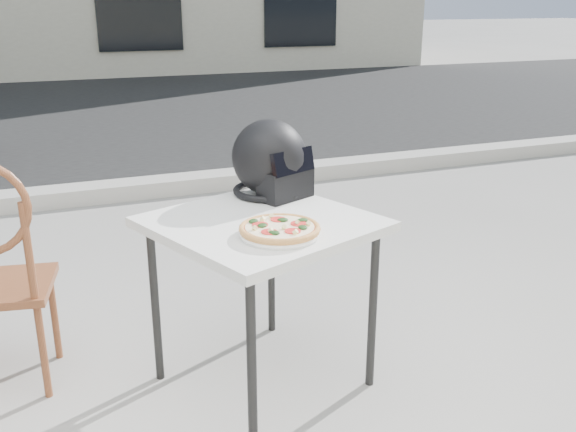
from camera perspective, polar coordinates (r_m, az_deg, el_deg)
name	(u,v)px	position (r m, az deg, el deg)	size (l,w,h in m)	color
street_asphalt	(65,115)	(8.96, -19.25, 8.44)	(30.00, 8.00, 0.00)	black
curb	(96,193)	(5.05, -16.71, 2.00)	(30.00, 0.25, 0.12)	#A4A199
cafe_table_main	(262,235)	(2.36, -2.32, -1.71)	(0.92, 0.92, 0.68)	silver
plate	(280,234)	(2.17, -0.74, -1.59)	(0.28, 0.28, 0.02)	white
pizza	(280,228)	(2.17, -0.74, -1.09)	(0.33, 0.33, 0.03)	#D6944E
helmet	(271,162)	(2.61, -1.53, 4.83)	(0.40, 0.41, 0.31)	black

